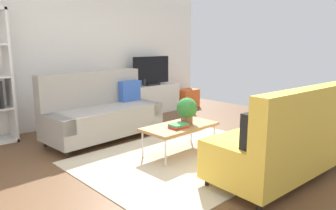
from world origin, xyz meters
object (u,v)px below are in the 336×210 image
Objects in this scene: couch_green at (285,142)px; bottle_1 at (140,83)px; coffee_table at (180,127)px; tv_console at (151,99)px; potted_plant at (187,109)px; storage_trunk at (187,98)px; vase_0 at (129,84)px; tv at (151,71)px; bottle_0 at (137,83)px; table_book_0 at (179,127)px; couch_beige at (102,112)px; bottle_2 at (144,83)px.

bottle_1 is (0.85, 3.72, 0.27)m from couch_green.
coffee_table is 0.79× the size of tv_console.
potted_plant reaches higher than coffee_table.
potted_plant reaches higher than bottle_1.
storage_trunk is at bearing 62.03° from couch_green.
potted_plant is (-1.33, -2.34, 0.31)m from tv_console.
tv_console is at bearing -4.93° from vase_0.
tv is 1.32m from storage_trunk.
vase_0 is 0.26m from bottle_1.
bottle_0 is at bearing 82.49° from couch_green.
vase_0 is at bearing 67.82° from table_book_0.
couch_beige reaches higher than table_book_0.
vase_0 reaches higher than table_book_0.
table_book_0 is at bearing -119.74° from bottle_2.
tv reaches higher than vase_0.
bottle_0 reaches higher than coffee_table.
couch_green reaches higher than coffee_table.
tv is 2.63× the size of potted_plant.
tv is 6.90× the size of bottle_1.
bottle_1 is at bearing 177.61° from storage_trunk.
couch_green is at bearing -101.61° from bottle_0.
potted_plant is at bearing -119.85° from tv.
storage_trunk is 2.70× the size of bottle_0.
table_book_0 is at bearing -112.18° from vase_0.
bottle_1 is (1.53, 0.88, 0.27)m from couch_beige.
couch_beige and couch_green have the same top height.
table_book_0 is at bearing -139.13° from storage_trunk.
couch_beige is 1.53m from table_book_0.
couch_beige reaches higher than bottle_1.
tv_console is 8.84× the size of vase_0.
coffee_table is 6.92× the size of bottle_2.
bottle_1 reaches higher than tv_console.
couch_green is 1.44m from potted_plant.
bottle_2 is (0.20, 0.00, -0.02)m from bottle_0.
vase_0 is at bearing 173.12° from tv.
bottle_1 is 0.91× the size of bottle_2.
tv reaches higher than bottle_0.
tv is 6.29× the size of bottle_2.
bottle_1 is (-0.34, -0.02, -0.24)m from tv.
potted_plant and bottle_2 have the same top height.
storage_trunk is at bearing 41.06° from coffee_table.
table_book_0 is (-0.26, -0.08, -0.20)m from potted_plant.
bottle_0 reaches higher than storage_trunk.
couch_green is (0.67, -2.84, 0.00)m from couch_beige.
vase_0 is at bearing 69.47° from coffee_table.
table_book_0 is at bearing -143.77° from coffee_table.
storage_trunk is at bearing -4.16° from tv.
coffee_table is 5.71× the size of bottle_0.
storage_trunk is 3.27× the size of bottle_2.
tv is at bearing 57.57° from coffee_table.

